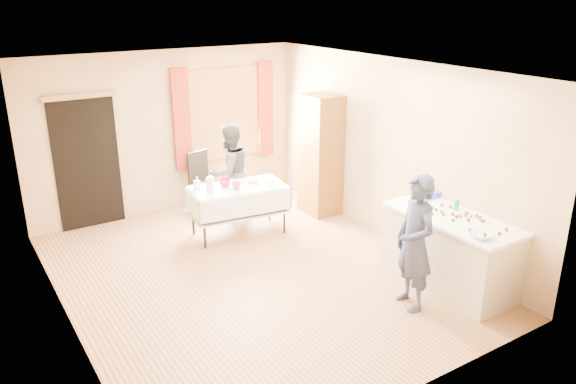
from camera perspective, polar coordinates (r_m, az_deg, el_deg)
floor at (r=7.35m, az=-3.54°, el=-8.32°), size 4.50×5.50×0.02m
ceiling at (r=6.54m, az=-4.03°, el=12.38°), size 4.50×5.50×0.02m
wall_back at (r=9.25m, az=-12.16°, el=5.93°), size 4.50×0.02×2.60m
wall_front at (r=4.78m, az=12.69°, el=-7.42°), size 4.50×0.02×2.60m
wall_left at (r=6.14m, az=-22.54°, el=-2.28°), size 0.02×5.50×2.60m
wall_right at (r=8.11m, az=10.35°, el=4.12°), size 0.02×5.50×2.60m
window_frame at (r=9.56m, az=-6.53°, el=7.91°), size 1.32×0.06×1.52m
window_pane at (r=9.55m, az=-6.49°, el=7.90°), size 1.20×0.02×1.40m
curtain_left at (r=9.20m, az=-10.77°, el=7.23°), size 0.28×0.06×1.65m
curtain_right at (r=9.88m, az=-2.30°, el=8.41°), size 0.28×0.06×1.65m
doorway at (r=8.95m, az=-19.73°, el=2.74°), size 0.95×0.04×2.00m
door_lintel at (r=8.70m, az=-20.46°, el=9.12°), size 1.05×0.06×0.08m
cabinet at (r=9.00m, az=3.34°, el=3.78°), size 0.50×0.60×1.94m
counter at (r=7.15m, az=16.14°, el=-5.80°), size 0.79×1.68×0.91m
party_table at (r=8.33m, az=-5.06°, el=-1.39°), size 1.48×0.89×0.75m
chair at (r=9.35m, az=-8.36°, el=-0.13°), size 0.50×0.50×0.98m
girl at (r=6.44m, az=12.78°, el=-5.07°), size 0.73×0.61×1.59m
woman at (r=8.86m, az=-5.94°, el=2.05°), size 0.97×0.88×1.53m
soda_can at (r=7.17m, az=16.75°, el=-1.29°), size 0.09×0.09×0.12m
mixing_bowl at (r=6.46m, az=18.99°, el=-4.20°), size 0.34×0.34×0.06m
foam_block at (r=7.25m, az=12.84°, el=-0.88°), size 0.16×0.11×0.08m
blue_basket at (r=7.52m, az=14.07°, el=-0.23°), size 0.31×0.21×0.08m
pitcher at (r=7.95m, az=-7.91°, el=0.61°), size 0.13×0.13×0.22m
cup_red at (r=8.21m, az=-6.42°, el=0.93°), size 0.17×0.17×0.12m
cup_rainbow at (r=8.05m, az=-5.27°, el=0.59°), size 0.14×0.14×0.12m
small_bowl at (r=8.38m, az=-3.56°, el=1.16°), size 0.18×0.18×0.05m
pastry_tray at (r=8.32m, az=-1.67°, el=0.93°), size 0.34×0.30×0.02m
bottle at (r=8.18m, az=-9.23°, el=0.93°), size 0.09×0.09×0.18m
cake_balls at (r=6.92m, az=17.31°, el=-2.49°), size 0.50×1.06×0.04m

